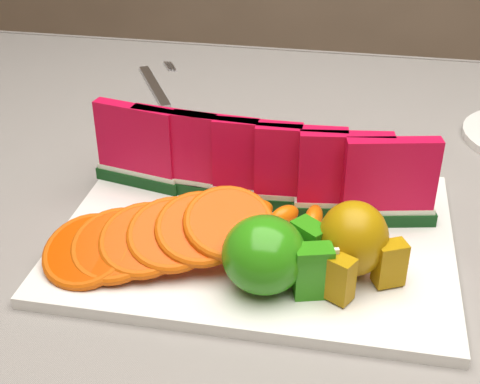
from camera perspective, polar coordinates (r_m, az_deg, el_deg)
The scene contains 10 objects.
table at distance 0.83m, azimuth 7.24°, elevation -7.09°, with size 1.40×0.90×0.75m.
tablecloth at distance 0.79m, azimuth 7.54°, elevation -3.53°, with size 1.53×1.03×0.20m.
platter at distance 0.70m, azimuth 1.43°, elevation -3.64°, with size 0.40×0.30×0.01m.
apple_cluster at distance 0.61m, azimuth 2.78°, elevation -5.43°, with size 0.11×0.09×0.07m.
pear_cluster at distance 0.62m, azimuth 9.74°, elevation -4.25°, with size 0.09×0.09×0.07m.
fork at distance 1.09m, azimuth -7.19°, elevation 9.15°, with size 0.10×0.19×0.00m.
watermelon_row at distance 0.72m, azimuth 1.44°, elevation 2.28°, with size 0.39×0.07×0.10m.
orange_fan_front at distance 0.64m, azimuth -7.00°, elevation -3.81°, with size 0.24×0.15×0.06m.
orange_fan_back at distance 0.80m, azimuth 3.69°, elevation 3.24°, with size 0.33×0.10×0.04m.
tangerine_segments at distance 0.69m, azimuth 1.51°, elevation -2.26°, with size 0.20×0.07×0.02m.
Camera 1 is at (0.02, -0.65, 1.16)m, focal length 50.00 mm.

